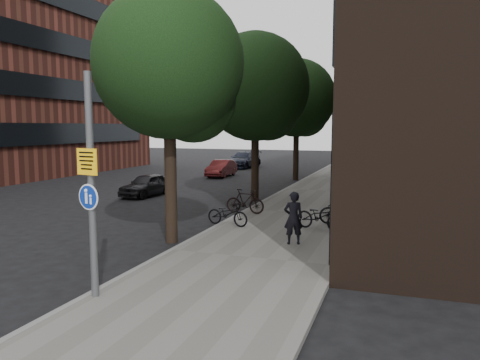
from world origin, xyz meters
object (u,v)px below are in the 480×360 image
at_px(parked_bike_facade_near, 320,216).
at_px(parked_car_near, 147,185).
at_px(signpost, 91,185).
at_px(pedestrian, 293,218).

height_order(parked_bike_facade_near, parked_car_near, parked_car_near).
distance_m(signpost, pedestrian, 6.24).
relative_size(parked_bike_facade_near, parked_car_near, 0.52).
relative_size(signpost, parked_car_near, 1.34).
distance_m(parked_bike_facade_near, parked_car_near, 11.04).
relative_size(signpost, parked_bike_facade_near, 2.57).
bearing_deg(parked_car_near, signpost, -56.41).
xyz_separation_m(signpost, parked_car_near, (-6.35, 12.91, -1.78)).
bearing_deg(signpost, pedestrian, 72.63).
distance_m(pedestrian, parked_car_near, 11.88).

